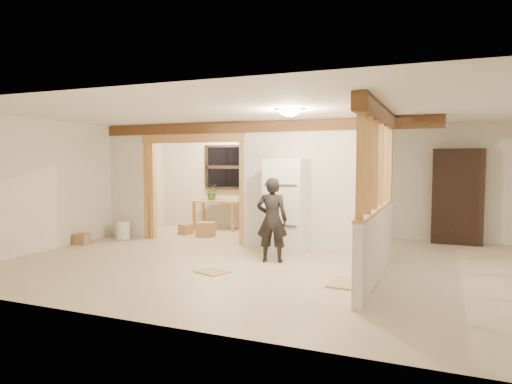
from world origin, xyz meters
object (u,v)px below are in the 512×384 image
at_px(woman, 272,220).
at_px(work_table, 217,215).
at_px(refrigerator, 287,206).
at_px(shop_vac, 147,222).
at_px(bookshelf, 458,197).

distance_m(woman, work_table, 3.86).
bearing_deg(work_table, woman, -60.94).
distance_m(refrigerator, shop_vac, 3.93).
height_order(woman, work_table, woman).
relative_size(woman, bookshelf, 0.73).
relative_size(work_table, shop_vac, 2.11).
bearing_deg(bookshelf, refrigerator, -142.90).
distance_m(woman, shop_vac, 4.16).
bearing_deg(work_table, shop_vac, -148.29).
bearing_deg(work_table, refrigerator, -51.98).
relative_size(refrigerator, bookshelf, 0.89).
relative_size(shop_vac, bookshelf, 0.28).
bearing_deg(woman, bookshelf, -146.42).
xyz_separation_m(shop_vac, bookshelf, (6.72, 1.29, 0.71)).
bearing_deg(bookshelf, woman, -134.43).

